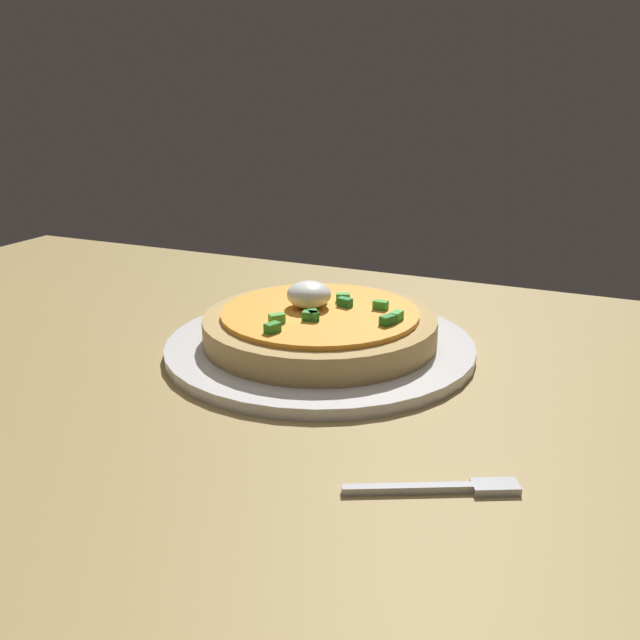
{
  "coord_description": "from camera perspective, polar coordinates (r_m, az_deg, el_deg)",
  "views": [
    {
      "loc": [
        -30.01,
        44.4,
        25.23
      ],
      "look_at": [
        -6.45,
        -8.78,
        5.25
      ],
      "focal_mm": 38.25,
      "sensor_mm": 36.0,
      "label": 1
    }
  ],
  "objects": [
    {
      "name": "dining_table",
      "position": [
        0.59,
        -9.3,
        -5.53
      ],
      "size": [
        110.37,
        75.22,
        2.24
      ],
      "primitive_type": "cube",
      "color": "#99804A",
      "rests_on": "ground"
    },
    {
      "name": "plate",
      "position": [
        0.62,
        0.0,
        -2.18
      ],
      "size": [
        28.04,
        28.04,
        1.01
      ],
      "primitive_type": "cylinder",
      "color": "silver",
      "rests_on": "dining_table"
    },
    {
      "name": "pizza",
      "position": [
        0.62,
        -0.02,
        -0.44
      ],
      "size": [
        21.12,
        21.12,
        5.31
      ],
      "color": "tan",
      "rests_on": "plate"
    },
    {
      "name": "fork",
      "position": [
        0.43,
        10.6,
        -13.65
      ],
      "size": [
        10.0,
        5.58,
        0.5
      ],
      "rotation": [
        0.0,
        0.0,
        -2.69
      ],
      "color": "#B7B7BC",
      "rests_on": "dining_table"
    }
  ]
}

